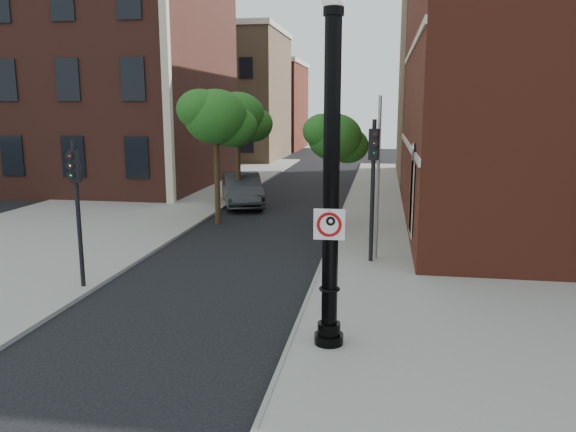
% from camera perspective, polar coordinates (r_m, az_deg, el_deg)
% --- Properties ---
extents(ground, '(120.00, 120.00, 0.00)m').
position_cam_1_polar(ground, '(12.49, -9.80, -13.31)').
color(ground, black).
rests_on(ground, ground).
extents(sidewalk_right, '(8.00, 60.00, 0.12)m').
position_cam_1_polar(sidewalk_right, '(21.41, 14.94, -2.99)').
color(sidewalk_right, gray).
rests_on(sidewalk_right, ground).
extents(sidewalk_left, '(10.00, 50.00, 0.12)m').
position_cam_1_polar(sidewalk_left, '(31.87, -14.44, 1.57)').
color(sidewalk_left, gray).
rests_on(sidewalk_left, ground).
extents(curb_edge, '(0.10, 60.00, 0.14)m').
position_cam_1_polar(curb_edge, '(21.39, 4.34, -2.63)').
color(curb_edge, gray).
rests_on(curb_edge, ground).
extents(victorian_building, '(18.60, 14.60, 17.95)m').
position_cam_1_polar(victorian_building, '(40.14, -20.99, 15.53)').
color(victorian_building, '#5B2B22').
rests_on(victorian_building, ground).
extents(bg_building_tan_a, '(12.00, 12.00, 12.00)m').
position_cam_1_polar(bg_building_tan_a, '(56.97, -6.77, 11.86)').
color(bg_building_tan_a, '#896B4A').
rests_on(bg_building_tan_a, ground).
extents(bg_building_red, '(12.00, 12.00, 10.00)m').
position_cam_1_polar(bg_building_red, '(70.52, -3.52, 10.93)').
color(bg_building_red, maroon).
rests_on(bg_building_red, ground).
extents(bg_building_tan_b, '(22.00, 14.00, 14.00)m').
position_cam_1_polar(bg_building_tan_b, '(42.50, 26.78, 12.44)').
color(bg_building_tan_b, '#896B4A').
rests_on(bg_building_tan_b, ground).
extents(lamppost, '(0.63, 0.63, 7.40)m').
position_cam_1_polar(lamppost, '(11.47, 4.39, 2.51)').
color(lamppost, black).
rests_on(lamppost, ground).
extents(no_parking_sign, '(0.64, 0.09, 0.64)m').
position_cam_1_polar(no_parking_sign, '(11.40, 4.22, -0.83)').
color(no_parking_sign, white).
rests_on(no_parking_sign, ground).
extents(parked_car, '(3.46, 5.53, 1.72)m').
position_cam_1_polar(parked_car, '(29.43, -4.69, 2.69)').
color(parked_car, '#2D2E32').
rests_on(parked_car, ground).
extents(traffic_signal_left, '(0.32, 0.37, 4.22)m').
position_cam_1_polar(traffic_signal_left, '(16.45, -20.71, 2.39)').
color(traffic_signal_left, black).
rests_on(traffic_signal_left, ground).
extents(traffic_signal_right, '(0.34, 0.41, 4.73)m').
position_cam_1_polar(traffic_signal_right, '(18.18, 8.66, 4.83)').
color(traffic_signal_right, black).
rests_on(traffic_signal_right, ground).
extents(utility_pole, '(0.11, 0.11, 5.47)m').
position_cam_1_polar(utility_pole, '(18.60, 9.11, 3.55)').
color(utility_pole, '#999999').
rests_on(utility_pole, ground).
extents(street_tree_a, '(3.26, 2.94, 5.87)m').
position_cam_1_polar(street_tree_a, '(24.66, -7.25, 9.84)').
color(street_tree_a, black).
rests_on(street_tree_a, ground).
extents(street_tree_b, '(3.25, 2.93, 5.85)m').
position_cam_1_polar(street_tree_b, '(28.55, -5.06, 10.01)').
color(street_tree_b, black).
rests_on(street_tree_b, ground).
extents(street_tree_c, '(2.69, 2.43, 4.85)m').
position_cam_1_polar(street_tree_c, '(23.51, 4.85, 7.85)').
color(street_tree_c, black).
rests_on(street_tree_c, ground).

